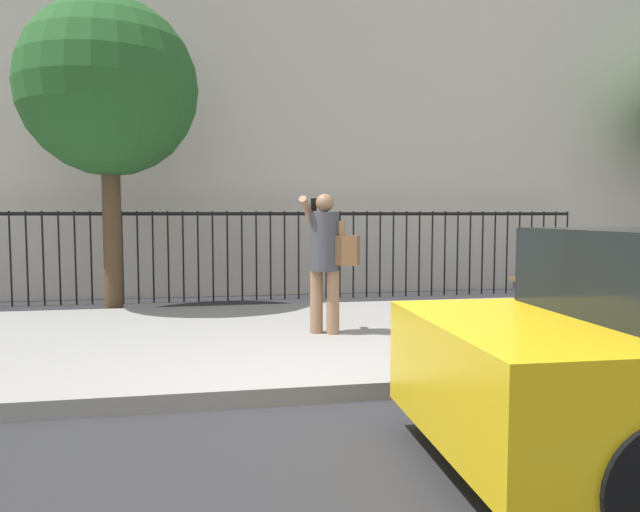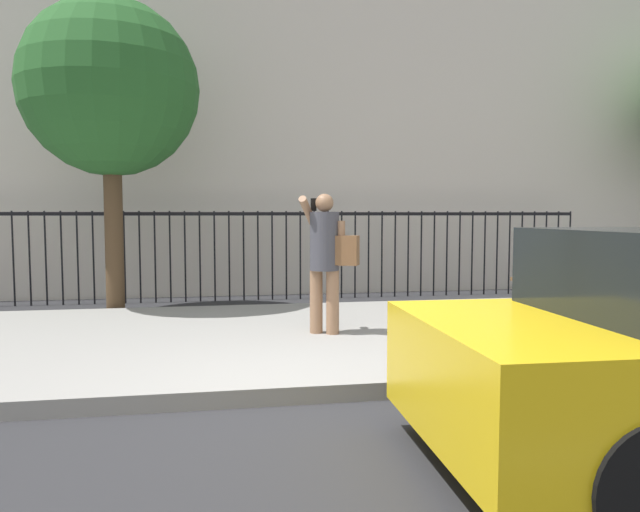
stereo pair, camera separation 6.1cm
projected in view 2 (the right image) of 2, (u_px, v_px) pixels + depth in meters
name	position (u px, v px, depth m)	size (l,w,h in m)	color
ground_plane	(323.00, 404.00, 4.76)	(60.00, 60.00, 0.00)	#28282B
sidewalk	(290.00, 338.00, 6.92)	(28.00, 4.40, 0.15)	gray
building_facade	(254.00, 39.00, 12.73)	(28.00, 4.00, 10.72)	beige
iron_fence	(265.00, 243.00, 10.49)	(12.03, 0.04, 1.60)	black
pedestrian_on_phone	(327.00, 253.00, 6.78)	(0.72, 0.57, 1.63)	#936B4C
street_bench	(572.00, 276.00, 8.40)	(1.60, 0.45, 0.95)	brown
street_tree_near	(110.00, 90.00, 8.66)	(2.60, 2.60, 4.71)	#4C3823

